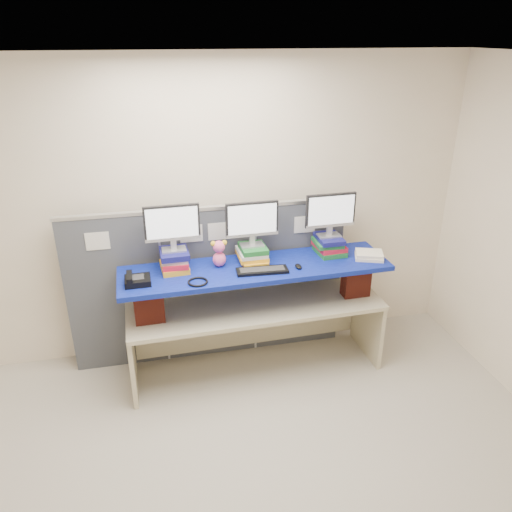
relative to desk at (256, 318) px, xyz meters
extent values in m
cube|color=#F8E7CC|center=(-0.37, -1.43, 0.84)|extent=(5.00, 4.00, 2.80)
cube|color=beige|center=(-0.37, -1.43, -0.55)|extent=(5.00, 4.00, 0.01)
cube|color=white|center=(-0.37, -1.43, 2.24)|extent=(5.00, 4.00, 0.01)
cube|color=#40434B|center=(-1.23, 0.35, 0.19)|extent=(0.85, 0.05, 1.50)
cube|color=#40434B|center=(-0.37, 0.35, 0.19)|extent=(0.85, 0.05, 1.50)
cube|color=#40434B|center=(0.50, 0.35, 0.19)|extent=(0.85, 0.05, 1.50)
cube|color=silver|center=(-0.37, 0.35, 0.96)|extent=(2.60, 0.06, 0.03)
cube|color=silver|center=(-1.32, 0.32, 0.74)|extent=(0.20, 0.00, 0.16)
cube|color=silver|center=(-0.52, 0.32, 0.74)|extent=(0.20, 0.00, 0.16)
cube|color=silver|center=(-0.27, 0.32, 0.74)|extent=(0.20, 0.00, 0.16)
cube|color=silver|center=(0.53, 0.32, 0.74)|extent=(0.20, 0.00, 0.16)
cube|color=beige|center=(0.00, 0.00, 0.12)|extent=(2.30, 0.73, 0.04)
cube|color=beige|center=(-1.12, -0.03, -0.23)|extent=(0.06, 0.62, 0.66)
cube|color=beige|center=(1.12, 0.03, -0.23)|extent=(0.06, 0.62, 0.66)
cube|color=maroon|center=(-0.93, -0.08, 0.31)|extent=(0.25, 0.14, 0.34)
cube|color=maroon|center=(0.94, -0.02, 0.31)|extent=(0.25, 0.14, 0.34)
cube|color=navy|center=(0.00, 0.00, 0.50)|extent=(2.36, 0.65, 0.04)
cube|color=#F2A921|center=(-0.69, 0.09, 0.54)|extent=(0.24, 0.30, 0.05)
cube|color=red|center=(-0.69, 0.09, 0.59)|extent=(0.22, 0.28, 0.04)
cube|color=beige|center=(-0.69, 0.11, 0.63)|extent=(0.23, 0.29, 0.03)
cube|color=navy|center=(-0.69, 0.09, 0.67)|extent=(0.24, 0.28, 0.05)
cube|color=#F2A921|center=(0.00, 0.11, 0.54)|extent=(0.22, 0.30, 0.04)
cube|color=#F2A921|center=(-0.01, 0.12, 0.57)|extent=(0.25, 0.29, 0.03)
cube|color=beige|center=(-0.01, 0.12, 0.61)|extent=(0.24, 0.30, 0.03)
cube|color=#1C6A2A|center=(0.00, 0.11, 0.64)|extent=(0.23, 0.27, 0.04)
cube|color=#1C6A2A|center=(0.72, 0.13, 0.54)|extent=(0.25, 0.30, 0.05)
cube|color=red|center=(0.72, 0.14, 0.59)|extent=(0.26, 0.31, 0.04)
cube|color=#1C6A2A|center=(0.70, 0.13, 0.63)|extent=(0.24, 0.27, 0.04)
cube|color=navy|center=(0.71, 0.13, 0.66)|extent=(0.22, 0.30, 0.04)
cube|color=#B4B4BA|center=(-0.69, 0.10, 0.70)|extent=(0.21, 0.13, 0.01)
cube|color=#B4B4BA|center=(-0.69, 0.10, 0.75)|extent=(0.05, 0.04, 0.08)
cube|color=black|center=(-0.69, 0.10, 0.94)|extent=(0.46, 0.04, 0.30)
cube|color=white|center=(-0.69, 0.08, 0.94)|extent=(0.42, 0.02, 0.27)
cube|color=#B4B4BA|center=(-0.01, 0.12, 0.67)|extent=(0.21, 0.13, 0.01)
cube|color=#B4B4BA|center=(-0.01, 0.12, 0.72)|extent=(0.05, 0.04, 0.08)
cube|color=black|center=(-0.01, 0.12, 0.91)|extent=(0.46, 0.04, 0.30)
cube|color=white|center=(-0.01, 0.10, 0.91)|extent=(0.42, 0.02, 0.27)
cube|color=#B4B4BA|center=(0.71, 0.14, 0.69)|extent=(0.21, 0.13, 0.01)
cube|color=#B4B4BA|center=(0.71, 0.14, 0.74)|extent=(0.05, 0.04, 0.08)
cube|color=black|center=(0.71, 0.14, 0.93)|extent=(0.46, 0.04, 0.30)
cube|color=white|center=(0.71, 0.12, 0.93)|extent=(0.42, 0.02, 0.27)
cube|color=black|center=(0.03, -0.12, 0.53)|extent=(0.45, 0.17, 0.02)
cube|color=#2C2B2E|center=(0.03, -0.12, 0.54)|extent=(0.38, 0.12, 0.00)
ellipsoid|color=black|center=(0.35, -0.11, 0.53)|extent=(0.08, 0.11, 0.03)
cube|color=black|center=(-1.00, -0.10, 0.54)|extent=(0.21, 0.19, 0.05)
cube|color=#2C2B2E|center=(-1.00, -0.10, 0.57)|extent=(0.11, 0.11, 0.01)
cube|color=black|center=(-1.06, -0.10, 0.59)|extent=(0.05, 0.19, 0.04)
torus|color=black|center=(-0.53, -0.20, 0.53)|extent=(0.17, 0.17, 0.02)
ellipsoid|color=pink|center=(-0.31, 0.08, 0.58)|extent=(0.12, 0.10, 0.13)
sphere|color=pink|center=(-0.31, 0.08, 0.70)|extent=(0.10, 0.10, 0.10)
sphere|color=gold|center=(-0.35, 0.08, 0.73)|extent=(0.05, 0.05, 0.05)
sphere|color=gold|center=(-0.26, 0.08, 0.73)|extent=(0.05, 0.05, 0.05)
cube|color=white|center=(1.03, -0.05, 0.53)|extent=(0.29, 0.26, 0.03)
cube|color=white|center=(1.03, -0.05, 0.56)|extent=(0.28, 0.25, 0.03)
camera|label=1|loc=(-0.85, -3.81, 2.38)|focal=35.00mm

